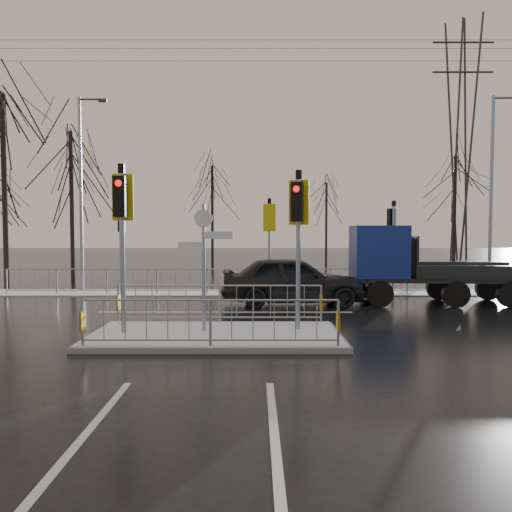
{
  "coord_description": "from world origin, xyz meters",
  "views": [
    {
      "loc": [
        0.97,
        -11.8,
        2.6
      ],
      "look_at": [
        0.96,
        3.4,
        1.8
      ],
      "focal_mm": 35.0,
      "sensor_mm": 36.0,
      "label": 1
    }
  ],
  "objects_px": {
    "traffic_island": "(215,322)",
    "street_lamp_left": "(82,185)",
    "street_lamp_right": "(493,186)",
    "car_far_lane": "(293,280)",
    "flatbed_truck": "(402,262)"
  },
  "relations": [
    {
      "from": "car_far_lane",
      "to": "flatbed_truck",
      "type": "bearing_deg",
      "value": -87.22
    },
    {
      "from": "traffic_island",
      "to": "flatbed_truck",
      "type": "distance_m",
      "value": 8.53
    },
    {
      "from": "street_lamp_right",
      "to": "car_far_lane",
      "type": "bearing_deg",
      "value": -159.88
    },
    {
      "from": "street_lamp_left",
      "to": "street_lamp_right",
      "type": "bearing_deg",
      "value": -3.37
    },
    {
      "from": "traffic_island",
      "to": "street_lamp_left",
      "type": "relative_size",
      "value": 0.73
    },
    {
      "from": "street_lamp_right",
      "to": "street_lamp_left",
      "type": "height_order",
      "value": "street_lamp_left"
    },
    {
      "from": "traffic_island",
      "to": "flatbed_truck",
      "type": "height_order",
      "value": "traffic_island"
    },
    {
      "from": "traffic_island",
      "to": "street_lamp_right",
      "type": "relative_size",
      "value": 0.75
    },
    {
      "from": "traffic_island",
      "to": "street_lamp_left",
      "type": "bearing_deg",
      "value": 124.07
    },
    {
      "from": "traffic_island",
      "to": "street_lamp_right",
      "type": "distance_m",
      "value": 14.14
    },
    {
      "from": "traffic_island",
      "to": "flatbed_truck",
      "type": "relative_size",
      "value": 0.99
    },
    {
      "from": "car_far_lane",
      "to": "traffic_island",
      "type": "bearing_deg",
      "value": 154.78
    },
    {
      "from": "car_far_lane",
      "to": "flatbed_truck",
      "type": "relative_size",
      "value": 0.83
    },
    {
      "from": "flatbed_truck",
      "to": "street_lamp_left",
      "type": "bearing_deg",
      "value": 163.68
    },
    {
      "from": "car_far_lane",
      "to": "street_lamp_right",
      "type": "bearing_deg",
      "value": -72.5
    }
  ]
}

